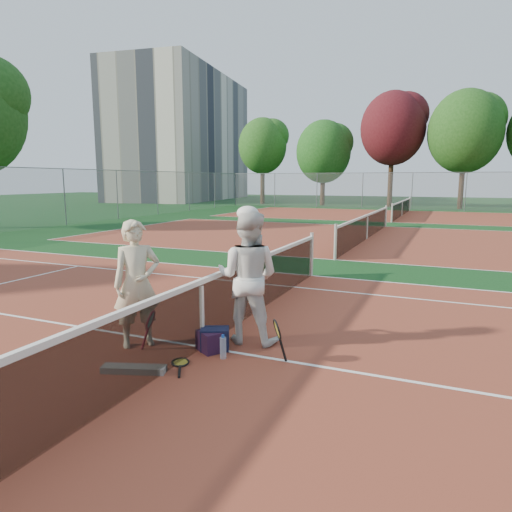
# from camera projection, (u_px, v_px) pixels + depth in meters

# --- Properties ---
(ground) EXTENTS (130.00, 130.00, 0.00)m
(ground) POSITION_uv_depth(u_px,v_px,m) (203.00, 347.00, 6.63)
(ground) COLOR #0F3814
(ground) RESTS_ON ground
(court_main) EXTENTS (23.77, 10.97, 0.01)m
(court_main) POSITION_uv_depth(u_px,v_px,m) (203.00, 347.00, 6.63)
(court_main) COLOR brown
(court_main) RESTS_ON ground
(court_far_a) EXTENTS (23.77, 10.97, 0.01)m
(court_far_a) POSITION_uv_depth(u_px,v_px,m) (367.00, 239.00, 18.85)
(court_far_a) COLOR brown
(court_far_a) RESTS_ON ground
(court_far_b) EXTENTS (23.77, 10.97, 0.01)m
(court_far_b) POSITION_uv_depth(u_px,v_px,m) (402.00, 216.00, 31.07)
(court_far_b) COLOR brown
(court_far_b) RESTS_ON ground
(net_main) EXTENTS (0.10, 10.98, 1.02)m
(net_main) POSITION_uv_depth(u_px,v_px,m) (202.00, 314.00, 6.55)
(net_main) COLOR black
(net_main) RESTS_ON ground
(net_far_a) EXTENTS (0.10, 10.98, 1.02)m
(net_far_a) POSITION_uv_depth(u_px,v_px,m) (367.00, 227.00, 18.77)
(net_far_a) COLOR black
(net_far_a) RESTS_ON ground
(net_far_b) EXTENTS (0.10, 10.98, 1.02)m
(net_far_b) POSITION_uv_depth(u_px,v_px,m) (402.00, 208.00, 30.99)
(net_far_b) COLOR black
(net_far_b) RESTS_ON ground
(fence_back) EXTENTS (32.00, 0.06, 3.00)m
(fence_back) POSITION_uv_depth(u_px,v_px,m) (412.00, 191.00, 37.16)
(fence_back) COLOR slate
(fence_back) RESTS_ON ground
(apartment_block) EXTENTS (12.96, 23.18, 15.00)m
(apartment_block) POSITION_uv_depth(u_px,v_px,m) (183.00, 138.00, 56.19)
(apartment_block) COLOR beige
(apartment_block) RESTS_ON ground
(player_a) EXTENTS (0.78, 0.80, 1.85)m
(player_a) POSITION_uv_depth(u_px,v_px,m) (137.00, 284.00, 6.58)
(player_a) COLOR beige
(player_a) RESTS_ON ground
(player_b) EXTENTS (1.03, 0.85, 1.98)m
(player_b) POSITION_uv_depth(u_px,v_px,m) (248.00, 277.00, 6.74)
(player_b) COLOR silver
(player_b) RESTS_ON ground
(racket_red) EXTENTS (0.28, 0.31, 0.58)m
(racket_red) POSITION_uv_depth(u_px,v_px,m) (151.00, 331.00, 6.47)
(racket_red) COLOR maroon
(racket_red) RESTS_ON ground
(racket_black_held) EXTENTS (0.31, 0.33, 0.59)m
(racket_black_held) POSITION_uv_depth(u_px,v_px,m) (277.00, 341.00, 6.04)
(racket_black_held) COLOR black
(racket_black_held) RESTS_ON ground
(racket_spare) EXTENTS (0.54, 0.65, 0.03)m
(racket_spare) POSITION_uv_depth(u_px,v_px,m) (180.00, 362.00, 6.05)
(racket_spare) COLOR black
(racket_spare) RESTS_ON ground
(sports_bag_navy) EXTENTS (0.48, 0.42, 0.32)m
(sports_bag_navy) POSITION_uv_depth(u_px,v_px,m) (215.00, 339.00, 6.53)
(sports_bag_navy) COLOR black
(sports_bag_navy) RESTS_ON ground
(sports_bag_purple) EXTENTS (0.44, 0.40, 0.29)m
(sports_bag_purple) POSITION_uv_depth(u_px,v_px,m) (209.00, 341.00, 6.46)
(sports_bag_purple) COLOR black
(sports_bag_purple) RESTS_ON ground
(net_cover_canvas) EXTENTS (0.83, 0.44, 0.09)m
(net_cover_canvas) POSITION_uv_depth(u_px,v_px,m) (134.00, 369.00, 5.76)
(net_cover_canvas) COLOR slate
(net_cover_canvas) RESTS_ON ground
(water_bottle) EXTENTS (0.09, 0.09, 0.30)m
(water_bottle) POSITION_uv_depth(u_px,v_px,m) (223.00, 348.00, 6.20)
(water_bottle) COLOR silver
(water_bottle) RESTS_ON ground
(tree_back_0) EXTENTS (4.81, 4.81, 8.52)m
(tree_back_0) POSITION_uv_depth(u_px,v_px,m) (263.00, 146.00, 45.46)
(tree_back_0) COLOR #382314
(tree_back_0) RESTS_ON ground
(tree_back_1) EXTENTS (5.14, 5.14, 8.01)m
(tree_back_1) POSITION_uv_depth(u_px,v_px,m) (323.00, 152.00, 43.17)
(tree_back_1) COLOR #382314
(tree_back_1) RESTS_ON ground
(tree_back_maroon) EXTENTS (5.60, 5.60, 10.11)m
(tree_back_maroon) POSITION_uv_depth(u_px,v_px,m) (393.00, 129.00, 40.05)
(tree_back_maroon) COLOR #382314
(tree_back_maroon) RESTS_ON ground
(tree_back_3) EXTENTS (5.90, 5.90, 9.71)m
(tree_back_3) POSITION_uv_depth(u_px,v_px,m) (465.00, 132.00, 37.28)
(tree_back_3) COLOR #382314
(tree_back_3) RESTS_ON ground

